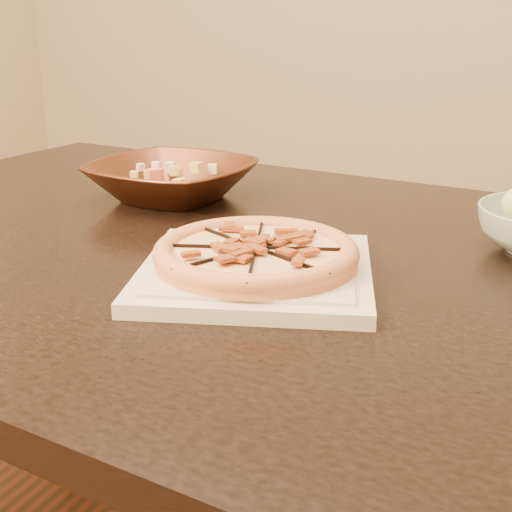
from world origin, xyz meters
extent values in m
cube|color=black|center=(0.16, -0.07, 0.73)|extent=(1.62, 1.12, 0.04)
cylinder|color=black|center=(-0.52, 0.34, 0.35)|extent=(0.07, 0.07, 0.71)
cube|color=beige|center=(0.26, -0.19, 0.76)|extent=(0.36, 0.36, 0.02)
cube|color=beige|center=(0.26, -0.19, 0.77)|extent=(0.30, 0.30, 0.00)
cylinder|color=#E17E52|center=(0.26, -0.19, 0.78)|extent=(0.25, 0.25, 0.01)
torus|color=#E17E52|center=(0.26, -0.19, 0.79)|extent=(0.25, 0.25, 0.03)
cylinder|color=#FFD5A2|center=(0.26, -0.19, 0.79)|extent=(0.20, 0.20, 0.01)
cube|color=black|center=(0.26, -0.19, 0.79)|extent=(0.10, 0.23, 0.01)
cube|color=black|center=(0.26, -0.19, 0.79)|extent=(0.09, 0.23, 0.01)
cube|color=black|center=(0.26, -0.19, 0.79)|extent=(0.23, 0.10, 0.01)
cube|color=black|center=(0.26, -0.19, 0.79)|extent=(0.23, 0.09, 0.01)
cube|color=brown|center=(0.27, -0.20, 0.79)|extent=(0.03, 0.02, 0.00)
cube|color=brown|center=(0.30, -0.20, 0.79)|extent=(0.03, 0.02, 0.00)
cube|color=brown|center=(0.32, -0.19, 0.79)|extent=(0.02, 0.01, 0.00)
cube|color=brown|center=(0.28, -0.19, 0.79)|extent=(0.03, 0.02, 0.00)
cube|color=brown|center=(0.30, -0.17, 0.79)|extent=(0.03, 0.02, 0.00)
cube|color=brown|center=(0.31, -0.15, 0.79)|extent=(0.03, 0.03, 0.00)
cube|color=brown|center=(0.28, -0.17, 0.79)|extent=(0.03, 0.03, 0.00)
cube|color=brown|center=(0.28, -0.14, 0.79)|extent=(0.02, 0.03, 0.00)
cube|color=brown|center=(0.28, -0.12, 0.79)|extent=(0.02, 0.03, 0.00)
cube|color=brown|center=(0.26, -0.15, 0.79)|extent=(0.01, 0.02, 0.00)
cube|color=brown|center=(0.25, -0.13, 0.79)|extent=(0.02, 0.03, 0.00)
cube|color=brown|center=(0.25, -0.17, 0.79)|extent=(0.02, 0.03, 0.00)
cube|color=brown|center=(0.23, -0.15, 0.79)|extent=(0.03, 0.03, 0.00)
cube|color=brown|center=(0.21, -0.15, 0.79)|extent=(0.03, 0.03, 0.00)
cube|color=brown|center=(0.23, -0.18, 0.79)|extent=(0.03, 0.02, 0.00)
cube|color=brown|center=(0.21, -0.18, 0.79)|extent=(0.03, 0.02, 0.00)
cube|color=brown|center=(0.18, -0.18, 0.79)|extent=(0.03, 0.02, 0.00)
cube|color=brown|center=(0.22, -0.20, 0.79)|extent=(0.03, 0.02, 0.00)
cube|color=brown|center=(0.20, -0.21, 0.79)|extent=(0.03, 0.02, 0.00)
cube|color=brown|center=(0.24, -0.20, 0.79)|extent=(0.03, 0.02, 0.00)
cube|color=brown|center=(0.23, -0.22, 0.79)|extent=(0.03, 0.03, 0.00)
cube|color=brown|center=(0.22, -0.25, 0.79)|extent=(0.02, 0.03, 0.00)
cube|color=brown|center=(0.25, -0.22, 0.79)|extent=(0.02, 0.03, 0.00)
cube|color=brown|center=(0.25, -0.24, 0.79)|extent=(0.02, 0.03, 0.00)
cube|color=brown|center=(0.26, -0.27, 0.79)|extent=(0.02, 0.02, 0.00)
cube|color=brown|center=(0.27, -0.22, 0.79)|extent=(0.02, 0.03, 0.00)
cube|color=brown|center=(0.29, -0.24, 0.79)|extent=(0.02, 0.03, 0.00)
cube|color=brown|center=(0.31, -0.25, 0.79)|extent=(0.03, 0.03, 0.00)
cube|color=brown|center=(0.29, -0.22, 0.79)|extent=(0.03, 0.03, 0.00)
imported|color=brown|center=(-0.04, 0.10, 0.78)|extent=(0.29, 0.29, 0.07)
cube|color=beige|center=(-0.04, 0.10, 0.83)|extent=(0.03, 0.03, 0.03)
cube|color=#F07342|center=(-0.03, 0.11, 0.83)|extent=(0.03, 0.03, 0.03)
cube|color=#DBCF59|center=(-0.02, 0.13, 0.83)|extent=(0.03, 0.03, 0.03)
cube|color=beige|center=(-0.02, 0.15, 0.83)|extent=(0.03, 0.03, 0.03)
cube|color=#F07342|center=(-0.04, 0.11, 0.83)|extent=(0.03, 0.03, 0.03)
cube|color=#DBCF59|center=(-0.05, 0.13, 0.83)|extent=(0.03, 0.03, 0.03)
cube|color=beige|center=(-0.08, 0.14, 0.83)|extent=(0.03, 0.03, 0.03)
cube|color=#F07342|center=(-0.04, 0.10, 0.83)|extent=(0.03, 0.03, 0.03)
cube|color=#DBCF59|center=(-0.06, 0.10, 0.83)|extent=(0.03, 0.03, 0.03)
cube|color=beige|center=(-0.08, 0.09, 0.83)|extent=(0.03, 0.03, 0.03)
cube|color=#F07342|center=(-0.08, 0.06, 0.83)|extent=(0.03, 0.03, 0.03)
cube|color=#DBCF59|center=(-0.05, 0.09, 0.83)|extent=(0.03, 0.03, 0.03)
cube|color=beige|center=(-0.04, 0.07, 0.83)|extent=(0.03, 0.03, 0.03)
cube|color=#F07342|center=(-0.02, 0.06, 0.83)|extent=(0.03, 0.03, 0.03)
cube|color=#DBCF59|center=(-0.04, 0.10, 0.83)|extent=(0.03, 0.03, 0.03)
cube|color=beige|center=(-0.02, 0.09, 0.83)|extent=(0.03, 0.03, 0.03)
camera|label=1|loc=(0.61, -0.94, 1.06)|focal=50.00mm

